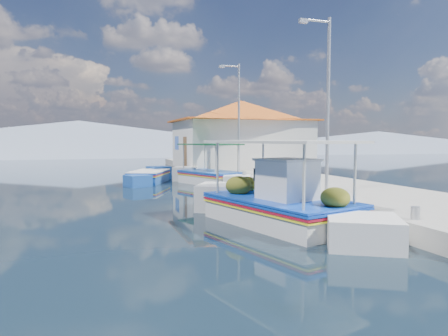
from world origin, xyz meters
name	(u,v)px	position (x,y,z in m)	size (l,w,h in m)	color
ground	(219,226)	(0.00, 0.00, 0.00)	(160.00, 160.00, 0.00)	black
quay	(303,185)	(5.90, 6.00, 0.25)	(5.00, 44.00, 0.50)	gray
bollards	(268,179)	(3.80, 5.25, 0.65)	(0.20, 17.20, 0.30)	#A5A8AD
main_caique	(279,206)	(1.65, -0.32, 0.49)	(3.59, 7.49, 2.56)	white
caique_green_canopy	(210,177)	(2.69, 10.17, 0.35)	(3.30, 5.84, 2.34)	white
caique_blue_hull	(148,178)	(-0.34, 11.78, 0.26)	(3.02, 4.96, 0.97)	#1A4A9F
harbor_building	(241,133)	(6.20, 15.00, 2.78)	(10.49, 10.49, 4.40)	silver
lamp_post_near	(326,96)	(4.51, 2.00, 3.85)	(1.21, 0.14, 6.00)	#A5A8AD
lamp_post_far	(237,112)	(4.51, 11.00, 3.85)	(1.21, 0.14, 6.00)	#A5A8AD
mountain_ridge	(155,141)	(6.54, 56.00, 2.04)	(171.40, 96.00, 5.50)	slate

